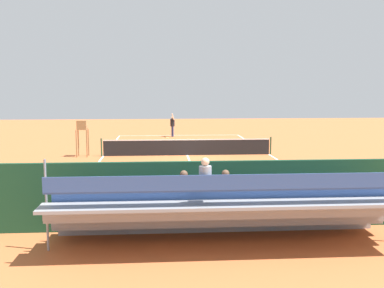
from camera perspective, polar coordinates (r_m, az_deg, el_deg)
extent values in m
plane|color=#BC6033|center=(27.10, -0.61, -1.43)|extent=(60.00, 60.00, 0.00)
cube|color=white|center=(38.00, -1.63, 1.11)|extent=(10.00, 0.10, 0.01)
cube|color=white|center=(16.35, 1.78, -7.32)|extent=(10.00, 0.10, 0.01)
cube|color=white|center=(27.86, 9.71, -1.29)|extent=(0.10, 22.00, 0.01)
cube|color=white|center=(27.26, -11.16, -1.51)|extent=(0.10, 22.00, 0.01)
cube|color=white|center=(33.08, -1.26, 0.18)|extent=(7.50, 0.10, 0.01)
cube|color=white|center=(21.16, 0.40, -3.93)|extent=(7.50, 0.10, 0.01)
cube|color=white|center=(27.10, -0.61, -1.43)|extent=(0.10, 12.10, 0.01)
cube|color=white|center=(38.00, -1.63, 1.11)|extent=(0.10, 0.30, 0.01)
cube|color=black|center=(27.04, -0.61, -0.48)|extent=(10.00, 0.02, 0.91)
cube|color=white|center=(26.97, -0.61, 0.54)|extent=(10.00, 0.04, 0.06)
cylinder|color=#2D5133|center=(27.81, 9.94, -0.20)|extent=(0.10, 0.10, 1.07)
cylinder|color=#2D5133|center=(27.20, -11.40, -0.41)|extent=(0.10, 0.10, 1.07)
cube|color=#194228|center=(13.22, 3.15, -6.43)|extent=(18.00, 0.16, 2.00)
cube|color=gray|center=(13.09, 3.32, -10.09)|extent=(9.00, 0.10, 0.45)
cube|color=gray|center=(12.71, 3.53, -9.77)|extent=(9.00, 0.80, 0.08)
cube|color=gray|center=(13.12, 3.30, -10.05)|extent=(9.00, 0.04, 0.45)
cube|color=#335193|center=(12.50, 3.61, -8.06)|extent=(8.60, 0.36, 0.04)
cube|color=#335193|center=(12.27, 3.73, -7.38)|extent=(8.60, 0.03, 0.36)
cube|color=gray|center=(11.82, 4.07, -8.82)|extent=(9.00, 0.80, 0.08)
cube|color=gray|center=(12.23, 3.81, -9.16)|extent=(9.00, 0.04, 0.45)
cube|color=#335193|center=(11.61, 4.16, -6.97)|extent=(8.60, 0.36, 0.04)
cube|color=#335193|center=(11.39, 4.30, -6.21)|extent=(8.60, 0.03, 0.36)
cube|color=gray|center=(10.94, 4.69, -7.72)|extent=(9.00, 0.80, 0.08)
cube|color=gray|center=(11.35, 4.39, -8.12)|extent=(9.00, 0.04, 0.45)
cube|color=#335193|center=(10.74, 4.80, -5.69)|extent=(8.60, 0.36, 0.04)
cube|color=#335193|center=(10.52, 4.96, -4.85)|extent=(8.60, 0.03, 0.36)
cylinder|color=gray|center=(11.97, -17.96, -7.40)|extent=(0.06, 0.06, 2.35)
cube|color=#2D2D33|center=(12.84, 8.53, -7.52)|extent=(0.32, 0.40, 0.12)
cylinder|color=blue|center=(12.66, 8.67, -6.41)|extent=(0.30, 0.30, 0.45)
sphere|color=brown|center=(12.58, 8.70, -4.97)|extent=(0.20, 0.20, 0.20)
cube|color=#2D2D33|center=(10.82, 1.61, -5.35)|extent=(0.32, 0.40, 0.12)
cylinder|color=#9399A3|center=(10.65, 1.68, -3.99)|extent=(0.30, 0.30, 0.45)
sphere|color=beige|center=(10.59, 1.69, -2.27)|extent=(0.20, 0.20, 0.20)
cube|color=#2D2D33|center=(11.67, -1.06, -6.68)|extent=(0.32, 0.40, 0.12)
cylinder|color=pink|center=(11.48, -1.03, -5.44)|extent=(0.30, 0.30, 0.45)
sphere|color=brown|center=(11.42, -1.04, -3.85)|extent=(0.20, 0.20, 0.20)
cube|color=#2D2D33|center=(12.69, -12.96, -7.81)|extent=(0.32, 0.40, 0.12)
cylinder|color=red|center=(12.51, -13.08, -6.69)|extent=(0.30, 0.30, 0.45)
sphere|color=#8C6647|center=(12.43, -13.13, -5.24)|extent=(0.20, 0.20, 0.20)
cube|color=#2D2D33|center=(11.77, 4.15, -6.57)|extent=(0.32, 0.40, 0.12)
cylinder|color=purple|center=(11.59, 4.25, -5.34)|extent=(0.30, 0.30, 0.45)
sphere|color=brown|center=(11.52, 4.27, -3.77)|extent=(0.20, 0.20, 0.20)
cylinder|color=olive|center=(27.57, -12.98, 0.21)|extent=(0.07, 0.07, 1.60)
cylinder|color=olive|center=(27.67, -14.21, 0.20)|extent=(0.07, 0.07, 1.60)
cylinder|color=olive|center=(26.98, -13.18, 0.05)|extent=(0.07, 0.07, 1.60)
cylinder|color=olive|center=(27.08, -14.43, 0.04)|extent=(0.07, 0.07, 1.60)
cube|color=olive|center=(27.24, -13.75, 1.86)|extent=(0.56, 0.56, 0.06)
cube|color=olive|center=(26.98, -13.86, 2.38)|extent=(0.56, 0.06, 0.48)
cube|color=olive|center=(27.18, -13.22, 2.18)|extent=(0.04, 0.48, 0.04)
cube|color=olive|center=(27.27, -14.30, 2.16)|extent=(0.04, 0.48, 0.04)
cube|color=#234C2D|center=(14.82, 14.97, -7.34)|extent=(1.80, 0.40, 0.05)
cylinder|color=#234C2D|center=(15.14, 17.65, -8.01)|extent=(0.06, 0.06, 0.45)
cylinder|color=#234C2D|center=(14.66, 12.14, -8.33)|extent=(0.06, 0.06, 0.45)
cube|color=#234C2D|center=(14.59, 15.24, -6.38)|extent=(1.80, 0.04, 0.36)
cube|color=black|center=(14.22, 8.12, -8.92)|extent=(0.90, 0.36, 0.36)
cylinder|color=navy|center=(37.17, -2.52, 1.62)|extent=(0.14, 0.14, 0.85)
cylinder|color=navy|center=(36.96, -2.45, 1.59)|extent=(0.14, 0.14, 0.85)
cylinder|color=black|center=(37.00, -2.49, 2.72)|extent=(0.42, 0.42, 0.60)
sphere|color=beige|center=(36.97, -2.50, 3.36)|extent=(0.22, 0.22, 0.22)
cylinder|color=beige|center=(36.74, -2.43, 3.47)|extent=(0.26, 0.13, 0.55)
cylinder|color=beige|center=(37.21, -2.56, 2.79)|extent=(0.10, 0.10, 0.50)
cylinder|color=black|center=(36.66, -3.40, 0.89)|extent=(0.17, 0.26, 0.03)
torus|color=#D8CC4C|center=(36.43, -3.18, 0.85)|extent=(0.42, 0.42, 0.02)
cylinder|color=white|center=(36.43, -3.18, 0.85)|extent=(0.25, 0.25, 0.00)
sphere|color=#CCDB33|center=(35.88, -2.33, 0.78)|extent=(0.07, 0.07, 0.07)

